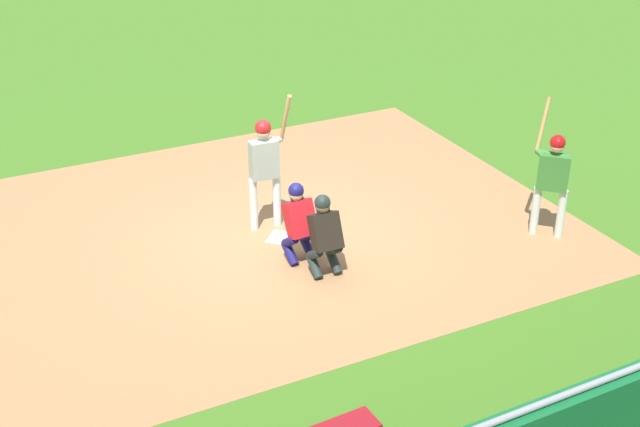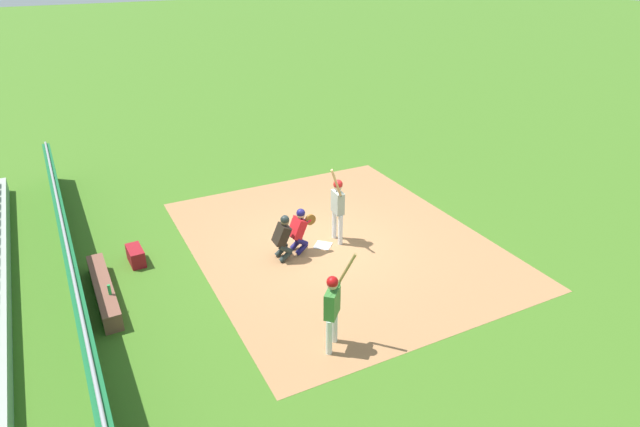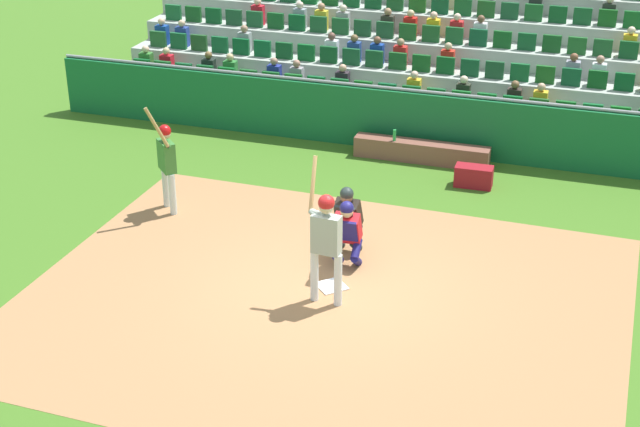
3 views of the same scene
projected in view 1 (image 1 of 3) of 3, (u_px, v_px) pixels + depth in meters
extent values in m
plane|color=#3E6C1F|center=(283.00, 239.00, 13.83)|extent=(160.00, 160.00, 0.00)
cube|color=#A4734A|center=(270.00, 226.00, 14.22)|extent=(9.58, 7.90, 0.01)
cube|color=white|center=(283.00, 238.00, 13.82)|extent=(0.62, 0.62, 0.02)
cylinder|color=silver|center=(254.00, 205.00, 13.92)|extent=(0.14, 0.14, 0.90)
cylinder|color=silver|center=(277.00, 200.00, 14.06)|extent=(0.14, 0.14, 0.90)
cube|color=#99A297|center=(264.00, 159.00, 13.64)|extent=(0.47, 0.25, 0.64)
sphere|color=#C7B08D|center=(263.00, 132.00, 13.42)|extent=(0.23, 0.23, 0.23)
sphere|color=#B2191A|center=(263.00, 128.00, 13.39)|extent=(0.26, 0.26, 0.26)
cylinder|color=#99A297|center=(267.00, 142.00, 13.49)|extent=(0.49, 0.18, 0.14)
cylinder|color=#99A297|center=(278.00, 140.00, 13.56)|extent=(0.18, 0.15, 0.13)
cylinder|color=tan|center=(285.00, 118.00, 13.25)|extent=(0.08, 0.36, 0.82)
sphere|color=black|center=(281.00, 139.00, 13.54)|extent=(0.06, 0.06, 0.06)
cylinder|color=navy|center=(290.00, 254.00, 13.10)|extent=(0.16, 0.39, 0.34)
cylinder|color=navy|center=(290.00, 241.00, 13.00)|extent=(0.16, 0.39, 0.33)
cylinder|color=navy|center=(308.00, 249.00, 13.25)|extent=(0.16, 0.39, 0.34)
cylinder|color=navy|center=(308.00, 236.00, 13.14)|extent=(0.16, 0.39, 0.33)
cube|color=red|center=(300.00, 219.00, 12.88)|extent=(0.45, 0.47, 0.60)
cube|color=navy|center=(296.00, 216.00, 12.97)|extent=(0.39, 0.26, 0.44)
sphere|color=tan|center=(296.00, 194.00, 12.80)|extent=(0.22, 0.22, 0.22)
cube|color=black|center=(296.00, 194.00, 12.80)|extent=(0.20, 0.13, 0.20)
sphere|color=navy|center=(296.00, 191.00, 12.77)|extent=(0.24, 0.24, 0.24)
cylinder|color=brown|center=(296.00, 195.00, 13.09)|extent=(0.09, 0.30, 0.30)
cylinder|color=red|center=(303.00, 203.00, 13.00)|extent=(0.18, 0.40, 0.22)
cylinder|color=#232D2B|center=(315.00, 267.00, 12.76)|extent=(0.15, 0.39, 0.34)
cylinder|color=#232D2B|center=(315.00, 254.00, 12.65)|extent=(0.15, 0.39, 0.33)
cylinder|color=#232D2B|center=(334.00, 262.00, 12.88)|extent=(0.15, 0.39, 0.34)
cylinder|color=#232D2B|center=(334.00, 250.00, 12.77)|extent=(0.15, 0.39, 0.33)
cube|color=black|center=(326.00, 232.00, 12.52)|extent=(0.44, 0.46, 0.60)
cube|color=#232D2B|center=(322.00, 228.00, 12.61)|extent=(0.39, 0.25, 0.44)
sphere|color=brown|center=(322.00, 206.00, 12.44)|extent=(0.22, 0.22, 0.22)
cube|color=black|center=(322.00, 206.00, 12.44)|extent=(0.20, 0.12, 0.20)
sphere|color=#232D2B|center=(323.00, 203.00, 12.41)|extent=(0.24, 0.24, 0.24)
cylinder|color=gray|center=(560.00, 397.00, 8.21)|extent=(17.52, 0.07, 0.07)
cylinder|color=green|center=(537.00, 412.00, 9.25)|extent=(0.07, 0.07, 0.25)
cylinder|color=silver|center=(561.00, 214.00, 13.70)|extent=(0.18, 0.18, 0.83)
cylinder|color=silver|center=(535.00, 211.00, 13.81)|extent=(0.18, 0.18, 0.83)
cube|color=#377730|center=(554.00, 172.00, 13.43)|extent=(0.49, 0.49, 0.59)
sphere|color=#D9A48A|center=(557.00, 146.00, 13.23)|extent=(0.21, 0.21, 0.21)
sphere|color=red|center=(558.00, 142.00, 13.20)|extent=(0.24, 0.24, 0.24)
cylinder|color=#377730|center=(552.00, 155.00, 13.34)|extent=(0.39, 0.44, 0.14)
cylinder|color=#377730|center=(540.00, 153.00, 13.39)|extent=(0.14, 0.18, 0.13)
cylinder|color=tan|center=(543.00, 124.00, 13.37)|extent=(0.38, 0.27, 0.80)
sphere|color=black|center=(537.00, 151.00, 13.41)|extent=(0.06, 0.06, 0.06)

